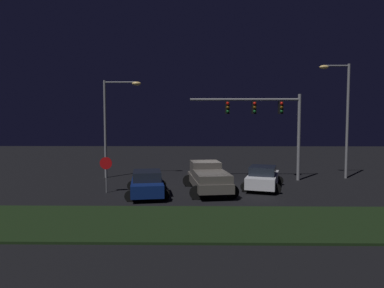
# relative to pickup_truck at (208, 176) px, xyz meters

# --- Properties ---
(ground_plane) EXTENTS (80.00, 80.00, 0.00)m
(ground_plane) POSITION_rel_pickup_truck_xyz_m (0.31, 1.43, -1.00)
(ground_plane) COLOR black
(grass_median) EXTENTS (22.24, 5.07, 0.10)m
(grass_median) POSITION_rel_pickup_truck_xyz_m (0.31, -6.61, -0.95)
(grass_median) COLOR black
(grass_median) RESTS_ON ground_plane
(pickup_truck) EXTENTS (3.38, 5.62, 1.80)m
(pickup_truck) POSITION_rel_pickup_truck_xyz_m (0.00, 0.00, 0.00)
(pickup_truck) COLOR #514C47
(pickup_truck) RESTS_ON ground_plane
(car_sedan) EXTENTS (3.29, 4.74, 1.51)m
(car_sedan) POSITION_rel_pickup_truck_xyz_m (3.67, 0.96, -0.26)
(car_sedan) COLOR silver
(car_sedan) RESTS_ON ground_plane
(car_sedan_far) EXTENTS (2.94, 4.63, 1.51)m
(car_sedan_far) POSITION_rel_pickup_truck_xyz_m (-3.68, -1.22, -0.26)
(car_sedan_far) COLOR navy
(car_sedan_far) RESTS_ON ground_plane
(traffic_signal_gantry) EXTENTS (8.32, 0.56, 6.50)m
(traffic_signal_gantry) POSITION_rel_pickup_truck_xyz_m (4.55, 4.15, 3.90)
(traffic_signal_gantry) COLOR slate
(traffic_signal_gantry) RESTS_ON ground_plane
(street_lamp_left) EXTENTS (2.96, 0.44, 7.67)m
(street_lamp_left) POSITION_rel_pickup_truck_xyz_m (-7.29, 5.18, 3.91)
(street_lamp_left) COLOR slate
(street_lamp_left) RESTS_ON ground_plane
(street_lamp_right) EXTENTS (2.37, 0.44, 8.90)m
(street_lamp_right) POSITION_rel_pickup_truck_xyz_m (10.61, 5.11, 4.52)
(street_lamp_right) COLOR slate
(street_lamp_right) RESTS_ON ground_plane
(stop_sign) EXTENTS (0.76, 0.08, 2.23)m
(stop_sign) POSITION_rel_pickup_truck_xyz_m (-6.33, -0.48, 0.56)
(stop_sign) COLOR slate
(stop_sign) RESTS_ON ground_plane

